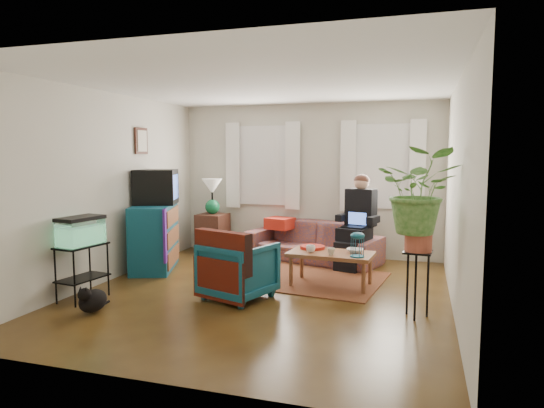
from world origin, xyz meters
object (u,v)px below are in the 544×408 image
(dresser, at_px, (154,237))
(coffee_table, at_px, (331,269))
(aquarium_stand, at_px, (83,272))
(plant_stand, at_px, (417,284))
(side_table, at_px, (213,233))
(sofa, at_px, (313,235))
(armchair, at_px, (238,267))

(dresser, distance_m, coffee_table, 2.76)
(aquarium_stand, distance_m, plant_stand, 3.89)
(dresser, bearing_deg, side_table, 57.04)
(sofa, bearing_deg, dresser, -133.43)
(coffee_table, bearing_deg, aquarium_stand, -147.27)
(dresser, height_order, coffee_table, dresser)
(armchair, bearing_deg, plant_stand, -163.78)
(aquarium_stand, relative_size, armchair, 0.87)
(side_table, relative_size, coffee_table, 0.63)
(side_table, distance_m, plant_stand, 4.31)
(armchair, distance_m, coffee_table, 1.31)
(side_table, bearing_deg, aquarium_stand, -96.59)
(aquarium_stand, xyz_separation_m, armchair, (1.77, 0.63, 0.05))
(coffee_table, height_order, plant_stand, plant_stand)
(aquarium_stand, xyz_separation_m, plant_stand, (3.86, 0.53, 0.03))
(dresser, xyz_separation_m, aquarium_stand, (-0.01, -1.63, -0.16))
(aquarium_stand, distance_m, coffee_table, 3.13)
(side_table, bearing_deg, armchair, -59.42)
(coffee_table, distance_m, plant_stand, 1.47)
(side_table, height_order, plant_stand, plant_stand)
(side_table, relative_size, plant_stand, 0.95)
(side_table, distance_m, coffee_table, 2.86)
(dresser, bearing_deg, plant_stand, -35.25)
(side_table, distance_m, dresser, 1.45)
(sofa, bearing_deg, aquarium_stand, -110.90)
(aquarium_stand, bearing_deg, dresser, 97.44)
(sofa, height_order, coffee_table, sofa)
(sofa, relative_size, dresser, 2.00)
(coffee_table, bearing_deg, plant_stand, -36.46)
(plant_stand, bearing_deg, aquarium_stand, -172.18)
(aquarium_stand, relative_size, coffee_table, 0.61)
(dresser, relative_size, aquarium_stand, 1.64)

